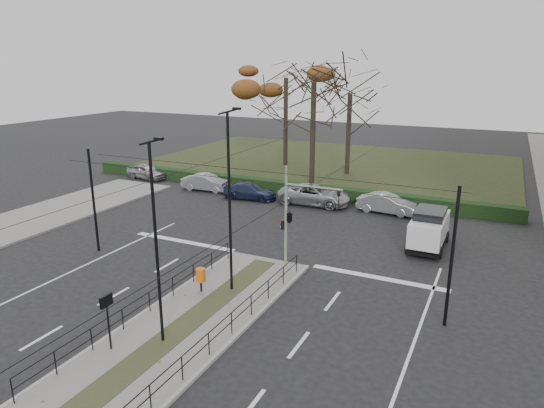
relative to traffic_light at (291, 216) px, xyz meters
The scene contains 20 objects.
ground 5.59m from the traffic_light, 108.31° to the right, with size 140.00×140.00×0.00m, color black.
median_island 7.72m from the traffic_light, 102.01° to the right, with size 4.40×15.00×0.14m, color slate.
park 28.65m from the traffic_light, 105.23° to the left, with size 38.00×26.00×0.10m, color #232E17.
hedge 16.15m from the traffic_light, 117.97° to the left, with size 38.00×1.00×1.00m, color black.
median_railing 7.52m from the traffic_light, 101.84° to the right, with size 4.14×13.24×0.92m.
catenary 3.28m from the traffic_light, 117.33° to the right, with size 20.00×34.00×6.00m.
traffic_light is the anchor object (origin of this frame).
litter_bin 5.60m from the traffic_light, 119.95° to the right, with size 0.45×0.45×1.15m.
info_panel 10.52m from the traffic_light, 106.62° to the right, with size 0.13×0.58×2.22m.
streetlamp_median_near 8.94m from the traffic_light, 100.21° to the right, with size 0.66×0.14×7.94m.
streetlamp_median_far 4.23m from the traffic_light, 111.12° to the right, with size 0.71×0.15×8.56m.
parked_car_first 24.60m from the traffic_light, 147.24° to the left, with size 1.66×4.13×1.41m, color #93959A.
parked_car_second 17.93m from the traffic_light, 137.45° to the left, with size 1.50×4.29×1.42m, color #93959A.
parked_car_third 14.29m from the traffic_light, 127.02° to the left, with size 1.76×4.33×1.26m, color #1D2744.
parked_car_fourth 12.65m from the traffic_light, 105.04° to the left, with size 2.58×5.59×1.55m, color #93959A.
white_van 8.99m from the traffic_light, 46.46° to the left, with size 2.02×4.34×2.34m.
rust_tree 27.69m from the traffic_light, 114.80° to the left, with size 9.01×9.01×11.85m.
bare_tree_center 24.08m from the traffic_light, 100.13° to the left, with size 7.41×7.41×10.24m.
bare_tree_near 18.11m from the traffic_light, 107.55° to the left, with size 7.70×7.70×11.89m.
parked_car_fifth 12.64m from the traffic_light, 79.33° to the left, with size 1.49×4.28×1.41m, color #93959A.
Camera 1 is at (10.93, -17.32, 10.48)m, focal length 32.00 mm.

